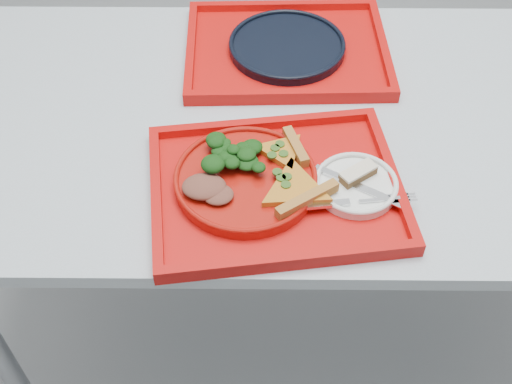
# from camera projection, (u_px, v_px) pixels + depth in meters

# --- Properties ---
(ground) EXTENTS (10.00, 10.00, 0.00)m
(ground) POSITION_uv_depth(u_px,v_px,m) (308.00, 309.00, 1.88)
(ground) COLOR gray
(ground) RESTS_ON ground
(table) EXTENTS (1.60, 0.80, 0.75)m
(table) POSITION_uv_depth(u_px,v_px,m) (327.00, 142.00, 1.37)
(table) COLOR #A0ACB3
(table) RESTS_ON ground
(tray_main) EXTENTS (0.49, 0.41, 0.01)m
(tray_main) POSITION_uv_depth(u_px,v_px,m) (276.00, 190.00, 1.17)
(tray_main) COLOR #BD0D09
(tray_main) RESTS_ON table
(tray_far) EXTENTS (0.46, 0.36, 0.01)m
(tray_far) POSITION_uv_depth(u_px,v_px,m) (287.00, 52.00, 1.45)
(tray_far) COLOR #BD0D09
(tray_far) RESTS_ON table
(dinner_plate) EXTENTS (0.26, 0.26, 0.02)m
(dinner_plate) POSITION_uv_depth(u_px,v_px,m) (246.00, 181.00, 1.17)
(dinner_plate) COLOR #A4120A
(dinner_plate) RESTS_ON tray_main
(side_plate) EXTENTS (0.15, 0.15, 0.01)m
(side_plate) POSITION_uv_depth(u_px,v_px,m) (356.00, 186.00, 1.16)
(side_plate) COLOR white
(side_plate) RESTS_ON tray_main
(navy_plate) EXTENTS (0.26, 0.26, 0.02)m
(navy_plate) POSITION_uv_depth(u_px,v_px,m) (287.00, 47.00, 1.44)
(navy_plate) COLOR black
(navy_plate) RESTS_ON tray_far
(pizza_slice_a) EXTENTS (0.18, 0.19, 0.02)m
(pizza_slice_a) POSITION_uv_depth(u_px,v_px,m) (295.00, 187.00, 1.13)
(pizza_slice_a) COLOR gold
(pizza_slice_a) RESTS_ON dinner_plate
(pizza_slice_b) EXTENTS (0.13, 0.12, 0.02)m
(pizza_slice_b) POSITION_uv_depth(u_px,v_px,m) (282.00, 150.00, 1.19)
(pizza_slice_b) COLOR gold
(pizza_slice_b) RESTS_ON dinner_plate
(salad_heap) EXTENTS (0.10, 0.09, 0.05)m
(salad_heap) POSITION_uv_depth(u_px,v_px,m) (236.00, 152.00, 1.17)
(salad_heap) COLOR black
(salad_heap) RESTS_ON dinner_plate
(meat_portion) EXTENTS (0.08, 0.06, 0.02)m
(meat_portion) POSITION_uv_depth(u_px,v_px,m) (204.00, 187.00, 1.13)
(meat_portion) COLOR brown
(meat_portion) RESTS_ON dinner_plate
(dessert_bar) EXTENTS (0.07, 0.06, 0.02)m
(dessert_bar) POSITION_uv_depth(u_px,v_px,m) (358.00, 173.00, 1.16)
(dessert_bar) COLOR #452F17
(dessert_bar) RESTS_ON side_plate
(knife) EXTENTS (0.17, 0.11, 0.01)m
(knife) POSITION_uv_depth(u_px,v_px,m) (361.00, 187.00, 1.15)
(knife) COLOR silver
(knife) RESTS_ON side_plate
(fork) EXTENTS (0.19, 0.05, 0.01)m
(fork) POSITION_uv_depth(u_px,v_px,m) (358.00, 201.00, 1.12)
(fork) COLOR silver
(fork) RESTS_ON side_plate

